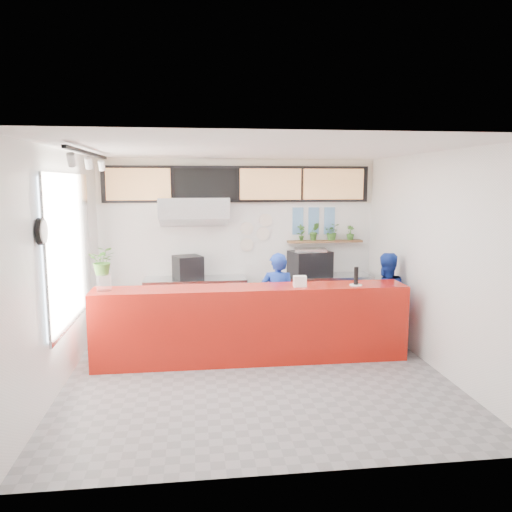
% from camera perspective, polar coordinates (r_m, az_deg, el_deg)
% --- Properties ---
extents(floor, '(5.00, 5.00, 0.00)m').
position_cam_1_polar(floor, '(7.09, -0.11, -12.94)').
color(floor, slate).
rests_on(floor, ground).
extents(ceiling, '(5.00, 5.00, 0.00)m').
position_cam_1_polar(ceiling, '(6.62, -0.11, 12.05)').
color(ceiling, silver).
extents(wall_back, '(5.00, 0.00, 5.00)m').
position_cam_1_polar(wall_back, '(9.15, -2.01, 1.62)').
color(wall_back, white).
rests_on(wall_back, ground).
extents(wall_left, '(0.00, 5.00, 5.00)m').
position_cam_1_polar(wall_left, '(6.85, -21.34, -1.23)').
color(wall_left, white).
rests_on(wall_left, ground).
extents(wall_right, '(0.00, 5.00, 5.00)m').
position_cam_1_polar(wall_right, '(7.42, 19.44, -0.45)').
color(wall_right, white).
rests_on(wall_right, ground).
extents(service_counter, '(4.50, 0.60, 1.10)m').
position_cam_1_polar(service_counter, '(7.29, -0.49, -7.77)').
color(service_counter, '#AA160C').
rests_on(service_counter, ground).
extents(cream_band, '(5.00, 0.02, 0.80)m').
position_cam_1_polar(cream_band, '(9.08, -2.04, 8.52)').
color(cream_band, beige).
rests_on(cream_band, wall_back).
extents(prep_bench, '(1.80, 0.60, 0.90)m').
position_cam_1_polar(prep_bench, '(9.01, -6.91, -5.34)').
color(prep_bench, '#B2B5BA').
rests_on(prep_bench, ground).
extents(panini_oven, '(0.57, 0.57, 0.40)m').
position_cam_1_polar(panini_oven, '(8.88, -7.79, -1.27)').
color(panini_oven, black).
rests_on(panini_oven, prep_bench).
extents(extraction_hood, '(1.20, 0.70, 0.35)m').
position_cam_1_polar(extraction_hood, '(8.71, -7.10, 5.51)').
color(extraction_hood, '#B2B5BA').
rests_on(extraction_hood, ceiling).
extents(hood_lip, '(1.20, 0.69, 0.31)m').
position_cam_1_polar(hood_lip, '(8.73, -7.08, 4.20)').
color(hood_lip, '#B2B5BA').
rests_on(hood_lip, ceiling).
extents(right_bench, '(1.80, 0.60, 0.90)m').
position_cam_1_polar(right_bench, '(9.30, 7.47, -4.92)').
color(right_bench, '#B2B5BA').
rests_on(right_bench, ground).
extents(espresso_machine, '(0.80, 0.66, 0.45)m').
position_cam_1_polar(espresso_machine, '(9.11, 6.18, -0.84)').
color(espresso_machine, black).
rests_on(espresso_machine, right_bench).
extents(espresso_tray, '(0.61, 0.46, 0.05)m').
position_cam_1_polar(espresso_tray, '(9.08, 6.20, 0.73)').
color(espresso_tray, silver).
rests_on(espresso_tray, espresso_machine).
extents(herb_shelf, '(1.40, 0.18, 0.04)m').
position_cam_1_polar(herb_shelf, '(9.33, 7.88, 1.67)').
color(herb_shelf, brown).
rests_on(herb_shelf, wall_back).
extents(menu_board_far_left, '(1.10, 0.10, 0.55)m').
position_cam_1_polar(menu_board_far_left, '(8.98, -13.28, 7.99)').
color(menu_board_far_left, tan).
rests_on(menu_board_far_left, wall_back).
extents(menu_board_mid_left, '(1.10, 0.10, 0.55)m').
position_cam_1_polar(menu_board_mid_left, '(8.94, -5.79, 8.16)').
color(menu_board_mid_left, black).
rests_on(menu_board_mid_left, wall_back).
extents(menu_board_mid_right, '(1.10, 0.10, 0.55)m').
position_cam_1_polar(menu_board_mid_right, '(9.04, 1.66, 8.20)').
color(menu_board_mid_right, tan).
rests_on(menu_board_mid_right, wall_back).
extents(menu_board_far_right, '(1.10, 0.10, 0.55)m').
position_cam_1_polar(menu_board_far_right, '(9.29, 8.82, 8.11)').
color(menu_board_far_right, tan).
rests_on(menu_board_far_right, wall_back).
extents(soffit, '(4.80, 0.04, 0.65)m').
position_cam_1_polar(soffit, '(9.05, -2.03, 8.20)').
color(soffit, black).
rests_on(soffit, wall_back).
extents(window_pane, '(0.04, 2.20, 1.90)m').
position_cam_1_polar(window_pane, '(7.11, -20.60, 0.76)').
color(window_pane, silver).
rests_on(window_pane, wall_left).
extents(window_frame, '(0.03, 2.30, 2.00)m').
position_cam_1_polar(window_frame, '(7.10, -20.45, 0.76)').
color(window_frame, '#B2B5BA').
rests_on(window_frame, wall_left).
extents(wall_clock_rim, '(0.05, 0.30, 0.30)m').
position_cam_1_polar(wall_clock_rim, '(5.91, -23.36, 2.59)').
color(wall_clock_rim, black).
rests_on(wall_clock_rim, wall_left).
extents(wall_clock_face, '(0.02, 0.26, 0.26)m').
position_cam_1_polar(wall_clock_face, '(5.91, -23.08, 2.60)').
color(wall_clock_face, white).
rests_on(wall_clock_face, wall_left).
extents(track_rail, '(0.05, 2.40, 0.04)m').
position_cam_1_polar(track_rail, '(6.69, -18.62, 11.07)').
color(track_rail, black).
rests_on(track_rail, ceiling).
extents(dec_plate_a, '(0.24, 0.03, 0.24)m').
position_cam_1_polar(dec_plate_a, '(9.11, -1.06, 3.17)').
color(dec_plate_a, silver).
rests_on(dec_plate_a, wall_back).
extents(dec_plate_b, '(0.24, 0.03, 0.24)m').
position_cam_1_polar(dec_plate_b, '(9.16, 0.81, 2.57)').
color(dec_plate_b, silver).
rests_on(dec_plate_b, wall_back).
extents(dec_plate_c, '(0.24, 0.03, 0.24)m').
position_cam_1_polar(dec_plate_c, '(9.14, -1.06, 1.30)').
color(dec_plate_c, silver).
rests_on(dec_plate_c, wall_back).
extents(dec_plate_d, '(0.24, 0.03, 0.24)m').
position_cam_1_polar(dec_plate_d, '(9.14, 1.12, 4.13)').
color(dec_plate_d, silver).
rests_on(dec_plate_d, wall_back).
extents(photo_frame_a, '(0.20, 0.02, 0.25)m').
position_cam_1_polar(photo_frame_a, '(9.25, 4.81, 4.77)').
color(photo_frame_a, '#598CBF').
rests_on(photo_frame_a, wall_back).
extents(photo_frame_b, '(0.20, 0.02, 0.25)m').
position_cam_1_polar(photo_frame_b, '(9.32, 6.62, 4.77)').
color(photo_frame_b, '#598CBF').
rests_on(photo_frame_b, wall_back).
extents(photo_frame_c, '(0.20, 0.02, 0.25)m').
position_cam_1_polar(photo_frame_c, '(9.39, 8.41, 4.77)').
color(photo_frame_c, '#598CBF').
rests_on(photo_frame_c, wall_back).
extents(photo_frame_d, '(0.20, 0.02, 0.25)m').
position_cam_1_polar(photo_frame_d, '(9.27, 4.79, 3.23)').
color(photo_frame_d, '#598CBF').
rests_on(photo_frame_d, wall_back).
extents(photo_frame_e, '(0.20, 0.02, 0.25)m').
position_cam_1_polar(photo_frame_e, '(9.33, 6.59, 3.24)').
color(photo_frame_e, '#598CBF').
rests_on(photo_frame_e, wall_back).
extents(photo_frame_f, '(0.20, 0.02, 0.25)m').
position_cam_1_polar(photo_frame_f, '(9.41, 8.37, 3.25)').
color(photo_frame_f, '#598CBF').
rests_on(photo_frame_f, wall_back).
extents(staff_center, '(0.61, 0.45, 1.51)m').
position_cam_1_polar(staff_center, '(7.84, 2.47, -5.07)').
color(staff_center, '#163298').
rests_on(staff_center, ground).
extents(staff_right, '(0.78, 0.65, 1.48)m').
position_cam_1_polar(staff_right, '(8.27, 14.50, -4.72)').
color(staff_right, '#163298').
rests_on(staff_right, ground).
extents(herb_a, '(0.19, 0.15, 0.30)m').
position_cam_1_polar(herb_a, '(9.21, 5.19, 2.70)').
color(herb_a, '#3B6F26').
rests_on(herb_a, herb_shelf).
extents(herb_b, '(0.18, 0.15, 0.33)m').
position_cam_1_polar(herb_b, '(9.26, 6.69, 2.80)').
color(herb_b, '#3B6F26').
rests_on(herb_b, herb_shelf).
extents(herb_c, '(0.32, 0.29, 0.31)m').
position_cam_1_polar(herb_c, '(9.35, 8.71, 2.75)').
color(herb_c, '#3B6F26').
rests_on(herb_c, herb_shelf).
extents(herb_d, '(0.18, 0.17, 0.27)m').
position_cam_1_polar(herb_d, '(9.45, 10.73, 2.62)').
color(herb_d, '#3B6F26').
rests_on(herb_d, herb_shelf).
extents(glass_vase, '(0.27, 0.27, 0.24)m').
position_cam_1_polar(glass_vase, '(7.18, -16.99, -2.87)').
color(glass_vase, white).
rests_on(glass_vase, service_counter).
extents(basil_vase, '(0.37, 0.33, 0.40)m').
position_cam_1_polar(basil_vase, '(7.13, -17.09, -0.53)').
color(basil_vase, '#3B6F26').
rests_on(basil_vase, glass_vase).
extents(napkin_holder, '(0.18, 0.12, 0.16)m').
position_cam_1_polar(napkin_holder, '(7.17, 5.03, -2.90)').
color(napkin_holder, white).
rests_on(napkin_holder, service_counter).
extents(white_plate, '(0.23, 0.23, 0.01)m').
position_cam_1_polar(white_plate, '(7.38, 11.34, -3.27)').
color(white_plate, white).
rests_on(white_plate, service_counter).
extents(pepper_mill, '(0.08, 0.08, 0.26)m').
position_cam_1_polar(pepper_mill, '(7.36, 11.37, -2.22)').
color(pepper_mill, black).
rests_on(pepper_mill, white_plate).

